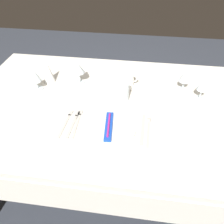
% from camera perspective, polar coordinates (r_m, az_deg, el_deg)
% --- Properties ---
extents(ground_plane, '(6.00, 6.00, 0.00)m').
position_cam_1_polar(ground_plane, '(1.92, 0.69, -15.88)').
color(ground_plane, '#383D47').
extents(dining_table, '(1.80, 1.11, 0.74)m').
position_cam_1_polar(dining_table, '(1.43, 0.90, -0.65)').
color(dining_table, silver).
rests_on(dining_table, ground).
extents(dinner_plate, '(0.28, 0.28, 0.02)m').
position_cam_1_polar(dinner_plate, '(1.21, -0.79, -3.98)').
color(dinner_plate, white).
rests_on(dinner_plate, dining_table).
extents(toothbrush_package, '(0.05, 0.21, 0.02)m').
position_cam_1_polar(toothbrush_package, '(1.20, -0.80, -3.39)').
color(toothbrush_package, blue).
rests_on(toothbrush_package, dinner_plate).
extents(fork_outer, '(0.03, 0.22, 0.00)m').
position_cam_1_polar(fork_outer, '(1.27, -8.37, -2.48)').
color(fork_outer, beige).
rests_on(fork_outer, dining_table).
extents(fork_inner, '(0.02, 0.21, 0.00)m').
position_cam_1_polar(fork_inner, '(1.26, -9.29, -2.60)').
color(fork_inner, beige).
rests_on(fork_inner, dining_table).
extents(fork_salad, '(0.03, 0.22, 0.00)m').
position_cam_1_polar(fork_salad, '(1.27, -11.07, -2.53)').
color(fork_salad, beige).
rests_on(fork_salad, dining_table).
extents(dinner_knife, '(0.02, 0.23, 0.00)m').
position_cam_1_polar(dinner_knife, '(1.22, 7.36, -4.35)').
color(dinner_knife, beige).
rests_on(dinner_knife, dining_table).
extents(spoon_soup, '(0.03, 0.23, 0.01)m').
position_cam_1_polar(spoon_soup, '(1.23, 8.76, -3.96)').
color(spoon_soup, beige).
rests_on(spoon_soup, dining_table).
extents(saucer_left, '(0.14, 0.14, 0.01)m').
position_cam_1_polar(saucer_left, '(1.55, 3.79, 6.70)').
color(saucer_left, white).
rests_on(saucer_left, dining_table).
extents(coffee_cup_left, '(0.10, 0.08, 0.07)m').
position_cam_1_polar(coffee_cup_left, '(1.53, 3.93, 7.97)').
color(coffee_cup_left, white).
rests_on(coffee_cup_left, saucer_left).
extents(wine_glass_centre, '(0.06, 0.06, 0.14)m').
position_cam_1_polar(wine_glass_centre, '(1.46, 21.08, 5.93)').
color(wine_glass_centre, silver).
rests_on(wine_glass_centre, dining_table).
extents(wine_glass_left, '(0.07, 0.07, 0.14)m').
position_cam_1_polar(wine_glass_left, '(1.51, 17.19, 8.11)').
color(wine_glass_left, silver).
rests_on(wine_glass_left, dining_table).
extents(wine_glass_right, '(0.07, 0.07, 0.14)m').
position_cam_1_polar(wine_glass_right, '(1.53, -8.04, 10.14)').
color(wine_glass_right, silver).
rests_on(wine_glass_right, dining_table).
extents(wine_glass_far, '(0.07, 0.07, 0.13)m').
position_cam_1_polar(wine_glass_far, '(1.53, -18.02, 8.04)').
color(wine_glass_far, silver).
rests_on(wine_glass_far, dining_table).
extents(drink_tumbler, '(0.07, 0.07, 0.11)m').
position_cam_1_polar(drink_tumbler, '(1.39, 2.62, 4.95)').
color(drink_tumbler, silver).
rests_on(drink_tumbler, dining_table).
extents(napkin_folded, '(0.08, 0.08, 0.14)m').
position_cam_1_polar(napkin_folded, '(1.60, -15.09, 9.22)').
color(napkin_folded, white).
rests_on(napkin_folded, dining_table).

